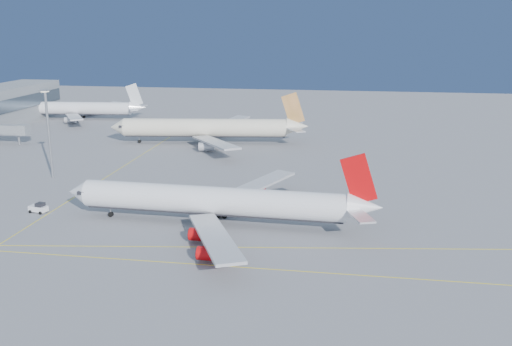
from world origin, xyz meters
name	(u,v)px	position (x,y,z in m)	size (l,w,h in m)	color
ground	(223,235)	(0.00, 0.00, 0.00)	(500.00, 500.00, 0.00)	slate
taxiway_lines	(161,221)	(-14.71, 6.34, 0.01)	(118.86, 140.00, 0.02)	yellow
airliner_virgin	(219,201)	(-2.22, 6.10, 4.87)	(65.46, 58.82, 16.16)	white
airliner_etihad	(209,128)	(-23.19, 84.46, 5.36)	(67.47, 61.87, 17.62)	beige
airliner_third	(79,108)	(-89.71, 124.88, 4.69)	(57.84, 53.11, 15.51)	white
pushback_tug	(39,208)	(-42.40, 7.23, 1.02)	(4.23, 3.04, 2.21)	white
light_mast	(48,126)	(-53.69, 34.31, 13.83)	(2.03, 2.03, 23.43)	gray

